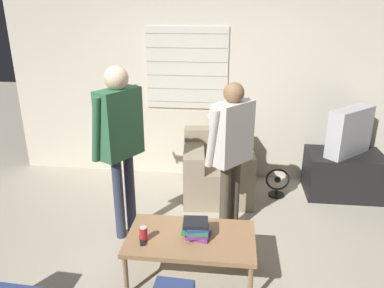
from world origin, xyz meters
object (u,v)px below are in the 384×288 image
at_px(armchair_beige, 217,170).
at_px(tv, 350,132).
at_px(person_right_standing, 231,142).
at_px(coffee_table, 191,240).
at_px(person_left_standing, 119,132).
at_px(book_stack, 196,229).
at_px(soda_can, 143,234).
at_px(floor_fan, 277,183).
at_px(spare_remote, 142,240).

height_order(armchair_beige, tv, tv).
bearing_deg(tv, person_right_standing, -6.86).
relative_size(coffee_table, person_left_standing, 0.62).
bearing_deg(tv, coffee_table, 3.21).
distance_m(tv, person_left_standing, 2.73).
height_order(person_right_standing, book_stack, person_right_standing).
height_order(soda_can, floor_fan, soda_can).
xyz_separation_m(soda_can, floor_fan, (1.27, 1.72, -0.32)).
height_order(tv, soda_can, tv).
relative_size(tv, book_stack, 2.51).
relative_size(book_stack, floor_fan, 0.67).
relative_size(person_right_standing, soda_can, 12.61).
height_order(armchair_beige, floor_fan, armchair_beige).
xyz_separation_m(person_left_standing, book_stack, (0.80, -0.61, -0.62)).
height_order(coffee_table, tv, tv).
relative_size(coffee_table, soda_can, 8.54).
bearing_deg(book_stack, floor_fan, 62.38).
bearing_deg(floor_fan, person_right_standing, -124.14).
distance_m(person_right_standing, book_stack, 0.94).
bearing_deg(person_right_standing, person_left_standing, 136.91).
height_order(coffee_table, book_stack, book_stack).
bearing_deg(coffee_table, soda_can, -165.24).
height_order(armchair_beige, book_stack, armchair_beige).
bearing_deg(spare_remote, person_left_standing, 98.66).
distance_m(book_stack, floor_fan, 1.85).
bearing_deg(soda_can, book_stack, 13.81).
height_order(armchair_beige, person_right_standing, person_right_standing).
bearing_deg(person_right_standing, soda_can, -179.38).
relative_size(person_right_standing, book_stack, 6.49).
height_order(person_left_standing, soda_can, person_left_standing).
distance_m(tv, person_right_standing, 1.74).
bearing_deg(spare_remote, coffee_table, -1.62).
relative_size(person_left_standing, soda_can, 13.83).
distance_m(coffee_table, spare_remote, 0.41).
relative_size(person_left_standing, book_stack, 7.11).
distance_m(book_stack, soda_can, 0.44).
height_order(person_left_standing, person_right_standing, person_left_standing).
bearing_deg(person_right_standing, coffee_table, -162.64).
bearing_deg(tv, soda_can, -0.96).
bearing_deg(spare_remote, person_right_standing, 33.28).
bearing_deg(coffee_table, floor_fan, 61.17).
xyz_separation_m(coffee_table, floor_fan, (0.89, 1.62, -0.22)).
xyz_separation_m(person_right_standing, floor_fan, (0.59, 0.87, -0.83)).
relative_size(soda_can, spare_remote, 0.93).
distance_m(tv, floor_fan, 1.06).
bearing_deg(soda_can, armchair_beige, 72.43).
height_order(person_left_standing, floor_fan, person_left_standing).
bearing_deg(coffee_table, armchair_beige, 84.70).
xyz_separation_m(tv, floor_fan, (-0.81, -0.15, -0.66)).
bearing_deg(armchair_beige, coffee_table, 78.73).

